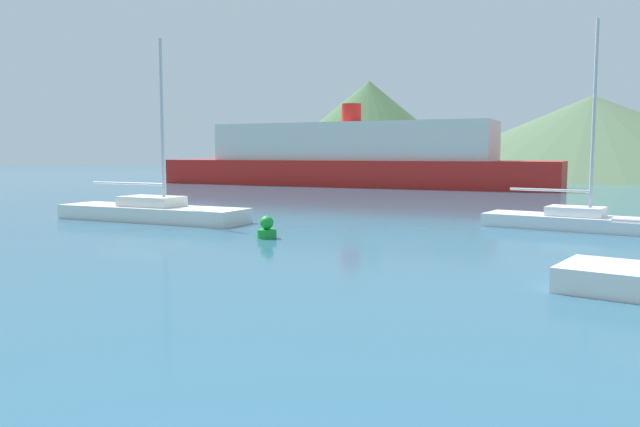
# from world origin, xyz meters

# --- Properties ---
(sailboat_middle) EXTENTS (8.49, 3.38, 7.18)m
(sailboat_middle) POSITION_xyz_m (-9.93, 21.18, 0.38)
(sailboat_middle) COLOR white
(sailboat_middle) RESTS_ON ground_plane
(sailboat_outer) EXTENTS (6.59, 3.75, 7.33)m
(sailboat_outer) POSITION_xyz_m (6.21, 22.81, 0.35)
(sailboat_outer) COLOR white
(sailboat_outer) RESTS_ON ground_plane
(ferry_distant) EXTENTS (34.34, 11.67, 6.83)m
(ferry_distant) POSITION_xyz_m (-8.51, 50.39, 2.30)
(ferry_distant) COLOR red
(ferry_distant) RESTS_ON ground_plane
(buoy_marker) EXTENTS (0.63, 0.63, 0.72)m
(buoy_marker) POSITION_xyz_m (-3.59, 17.55, 0.30)
(buoy_marker) COLOR green
(buoy_marker) RESTS_ON ground_plane
(hill_west) EXTENTS (28.91, 28.91, 11.80)m
(hill_west) POSITION_xyz_m (-12.52, 77.10, 5.90)
(hill_west) COLOR #476B42
(hill_west) RESTS_ON ground_plane
(hill_central) EXTENTS (45.42, 45.42, 9.57)m
(hill_central) POSITION_xyz_m (14.01, 80.07, 4.79)
(hill_central) COLOR #4C6647
(hill_central) RESTS_ON ground_plane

